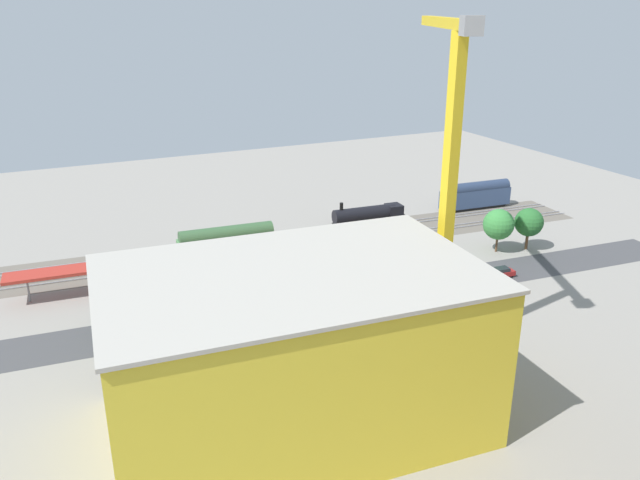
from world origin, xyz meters
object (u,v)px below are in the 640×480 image
at_px(platform_canopy_near, 223,251).
at_px(passenger_coach, 475,195).
at_px(parked_car_2, 415,289).
at_px(street_tree_1, 122,297).
at_px(street_tree_0, 407,243).
at_px(parked_car_1, 462,280).
at_px(street_tree_2, 357,250).
at_px(street_tree_3, 499,224).
at_px(construction_building, 295,352).
at_px(tower_crane, 447,166).
at_px(box_truck_0, 183,354).
at_px(parked_car_0, 501,273).
at_px(parked_car_3, 377,299).
at_px(parked_car_5, 278,320).
at_px(traffic_light, 165,290).
at_px(locomotive, 371,216).
at_px(street_tree_4, 529,222).
at_px(parked_car_6, 219,331).
at_px(parked_car_4, 327,308).
at_px(freight_coach_far, 227,242).

relative_size(platform_canopy_near, passenger_coach, 3.97).
distance_m(parked_car_2, street_tree_1, 43.10).
bearing_deg(street_tree_0, parked_car_1, 123.86).
bearing_deg(street_tree_2, street_tree_3, 179.52).
relative_size(construction_building, tower_crane, 0.91).
distance_m(box_truck_0, street_tree_0, 42.76).
relative_size(parked_car_0, street_tree_3, 0.60).
distance_m(platform_canopy_near, construction_building, 42.31).
height_order(parked_car_3, parked_car_5, parked_car_3).
bearing_deg(traffic_light, locomotive, -152.55).
relative_size(parked_car_3, box_truck_0, 0.46).
relative_size(parked_car_5, tower_crane, 0.11).
height_order(parked_car_2, street_tree_2, street_tree_2).
distance_m(locomotive, street_tree_4, 30.70).
relative_size(platform_canopy_near, street_tree_0, 8.83).
bearing_deg(parked_car_5, platform_canopy_near, -85.63).
bearing_deg(parked_car_3, parked_car_0, 179.56).
relative_size(parked_car_5, construction_building, 0.13).
bearing_deg(parked_car_2, locomotive, -107.53).
height_order(box_truck_0, street_tree_2, street_tree_2).
xyz_separation_m(parked_car_0, parked_car_2, (16.26, -0.45, 0.09)).
height_order(locomotive, street_tree_4, street_tree_4).
bearing_deg(box_truck_0, parked_car_0, -174.81).
distance_m(parked_car_6, tower_crane, 36.93).
bearing_deg(street_tree_4, parked_car_3, 12.62).
height_order(parked_car_2, street_tree_3, street_tree_3).
xyz_separation_m(parked_car_3, traffic_light, (29.48, -7.82, 3.96)).
relative_size(passenger_coach, street_tree_0, 2.22).
xyz_separation_m(parked_car_1, parked_car_2, (8.68, -0.16, 0.09)).
relative_size(parked_car_4, street_tree_4, 0.60).
relative_size(freight_coach_far, parked_car_4, 3.71).
relative_size(parked_car_4, tower_crane, 0.11).
relative_size(platform_canopy_near, locomotive, 4.05).
relative_size(parked_car_2, street_tree_2, 0.58).
bearing_deg(platform_canopy_near, street_tree_1, 34.54).
bearing_deg(passenger_coach, parked_car_6, 25.37).
height_order(platform_canopy_near, passenger_coach, passenger_coach).
bearing_deg(street_tree_4, platform_canopy_near, -13.04).
height_order(locomotive, street_tree_3, street_tree_3).
xyz_separation_m(parked_car_2, box_truck_0, (37.23, 5.31, 0.74)).
bearing_deg(parked_car_5, street_tree_0, -162.43).
distance_m(parked_car_0, parked_car_3, 23.18).
distance_m(parked_car_0, tower_crane, 34.70).
xyz_separation_m(platform_canopy_near, construction_building, (4.70, 41.81, 4.49)).
relative_size(parked_car_6, street_tree_1, 0.61).
bearing_deg(street_tree_4, parked_car_4, 10.11).
relative_size(parked_car_3, street_tree_3, 0.57).
xyz_separation_m(parked_car_0, street_tree_3, (-6.96, -9.53, 4.45)).
bearing_deg(street_tree_1, platform_canopy_near, -145.46).
bearing_deg(parked_car_3, parked_car_6, -0.30).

